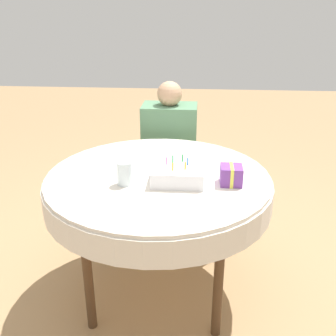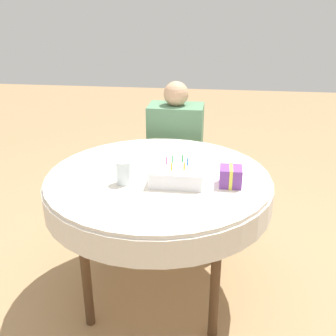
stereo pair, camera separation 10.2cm
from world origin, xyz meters
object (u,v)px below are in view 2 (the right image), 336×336
object	(u,v)px
person	(176,142)
chair	(177,160)
birthday_cake	(178,173)
gift_box	(231,176)
drinking_glass	(124,172)

from	to	relation	value
person	chair	bearing A→B (deg)	90.00
birthday_cake	gift_box	xyz separation A→B (m)	(0.28, -0.03, 0.01)
person	birthday_cake	distance (m)	0.91
chair	drinking_glass	bearing A→B (deg)	-98.00
person	gift_box	bearing A→B (deg)	-66.82
person	drinking_glass	size ratio (longest dim) A/B	9.03
person	birthday_cake	bearing A→B (deg)	-82.41
person	birthday_cake	size ratio (longest dim) A/B	4.16
drinking_glass	gift_box	distance (m)	0.55
birthday_cake	gift_box	distance (m)	0.28
chair	gift_box	world-z (taller)	chair
drinking_glass	birthday_cake	bearing A→B (deg)	15.90
person	drinking_glass	xyz separation A→B (m)	(-0.16, -0.97, 0.16)
person	gift_box	world-z (taller)	person
person	gift_box	distance (m)	1.01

